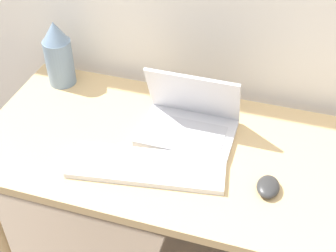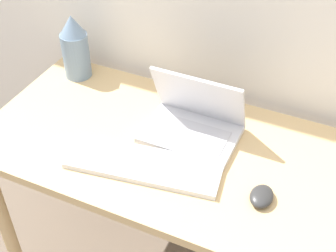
{
  "view_description": "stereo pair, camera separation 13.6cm",
  "coord_description": "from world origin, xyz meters",
  "px_view_note": "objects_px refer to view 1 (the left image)",
  "views": [
    {
      "loc": [
        0.25,
        -0.71,
        1.71
      ],
      "look_at": [
        -0.05,
        0.28,
        0.83
      ],
      "focal_mm": 50.0,
      "sensor_mm": 36.0,
      "label": 1
    },
    {
      "loc": [
        0.38,
        -0.67,
        1.71
      ],
      "look_at": [
        -0.05,
        0.28,
        0.83
      ],
      "focal_mm": 50.0,
      "sensor_mm": 36.0,
      "label": 2
    }
  ],
  "objects_px": {
    "mouse": "(268,187)",
    "vase": "(58,54)",
    "laptop": "(190,119)",
    "keyboard": "(147,167)"
  },
  "relations": [
    {
      "from": "mouse",
      "to": "vase",
      "type": "distance_m",
      "value": 0.85
    },
    {
      "from": "vase",
      "to": "mouse",
      "type": "bearing_deg",
      "value": -21.43
    },
    {
      "from": "laptop",
      "to": "keyboard",
      "type": "distance_m",
      "value": 0.22
    },
    {
      "from": "keyboard",
      "to": "vase",
      "type": "bearing_deg",
      "value": 143.05
    },
    {
      "from": "keyboard",
      "to": "vase",
      "type": "xyz_separation_m",
      "value": [
        -0.44,
        0.33,
        0.11
      ]
    },
    {
      "from": "mouse",
      "to": "vase",
      "type": "xyz_separation_m",
      "value": [
        -0.79,
        0.31,
        0.1
      ]
    },
    {
      "from": "mouse",
      "to": "vase",
      "type": "bearing_deg",
      "value": 158.57
    },
    {
      "from": "laptop",
      "to": "keyboard",
      "type": "relative_size",
      "value": 0.62
    },
    {
      "from": "mouse",
      "to": "vase",
      "type": "relative_size",
      "value": 0.36
    },
    {
      "from": "laptop",
      "to": "vase",
      "type": "distance_m",
      "value": 0.53
    }
  ]
}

